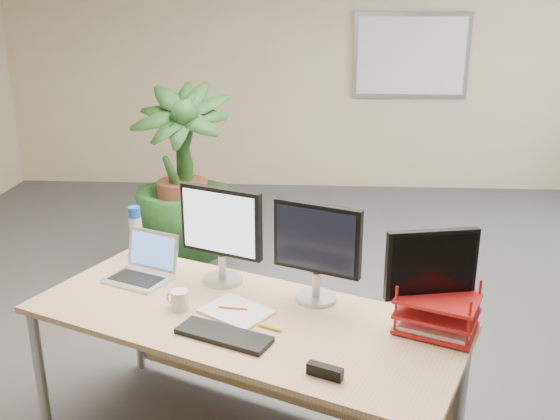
# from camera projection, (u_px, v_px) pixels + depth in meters

# --- Properties ---
(floor) EXTENTS (8.00, 8.00, 0.00)m
(floor) POSITION_uv_depth(u_px,v_px,m) (286.00, 369.00, 3.82)
(floor) COLOR #414146
(floor) RESTS_ON ground
(back_wall) EXTENTS (7.00, 0.04, 2.70)m
(back_wall) POSITION_uv_depth(u_px,v_px,m) (304.00, 73.00, 7.18)
(back_wall) COLOR beige
(back_wall) RESTS_ON floor
(whiteboard) EXTENTS (1.30, 0.04, 0.95)m
(whiteboard) POSITION_uv_depth(u_px,v_px,m) (411.00, 56.00, 7.01)
(whiteboard) COLOR #9E9EA2
(whiteboard) RESTS_ON back_wall
(desk) EXTENTS (2.17, 1.57, 0.77)m
(desk) POSITION_uv_depth(u_px,v_px,m) (255.00, 335.00, 3.02)
(desk) COLOR tan
(desk) RESTS_ON floor
(floor_plant) EXTENTS (0.93, 0.93, 1.50)m
(floor_plant) POSITION_uv_depth(u_px,v_px,m) (183.00, 185.00, 4.95)
(floor_plant) COLOR #123314
(floor_plant) RESTS_ON floor
(monitor_left) EXTENTS (0.43, 0.22, 0.50)m
(monitor_left) POSITION_uv_depth(u_px,v_px,m) (221.00, 229.00, 3.12)
(monitor_left) COLOR #B6B5BA
(monitor_left) RESTS_ON desk
(monitor_right) EXTENTS (0.42, 0.21, 0.49)m
(monitor_right) POSITION_uv_depth(u_px,v_px,m) (317.00, 246.00, 2.93)
(monitor_right) COLOR #B6B5BA
(monitor_right) RESTS_ON desk
(monitor_dark) EXTENTS (0.41, 0.18, 0.45)m
(monitor_dark) POSITION_uv_depth(u_px,v_px,m) (431.00, 272.00, 2.70)
(monitor_dark) COLOR #B6B5BA
(monitor_dark) RESTS_ON desk
(laptop) EXTENTS (0.40, 0.38, 0.22)m
(laptop) POSITION_uv_depth(u_px,v_px,m) (144.00, 266.00, 3.25)
(laptop) COLOR white
(laptop) RESTS_ON desk
(keyboard) EXTENTS (0.44, 0.30, 0.02)m
(keyboard) POSITION_uv_depth(u_px,v_px,m) (224.00, 335.00, 2.68)
(keyboard) COLOR black
(keyboard) RESTS_ON desk
(coffee_mug) EXTENTS (0.12, 0.08, 0.09)m
(coffee_mug) POSITION_uv_depth(u_px,v_px,m) (179.00, 300.00, 2.91)
(coffee_mug) COLOR white
(coffee_mug) RESTS_ON desk
(spiral_notebook) EXTENTS (0.38, 0.36, 0.01)m
(spiral_notebook) POSITION_uv_depth(u_px,v_px,m) (236.00, 311.00, 2.89)
(spiral_notebook) COLOR white
(spiral_notebook) RESTS_ON desk
(orange_pen) EXTENTS (0.14, 0.03, 0.01)m
(orange_pen) POSITION_uv_depth(u_px,v_px,m) (233.00, 308.00, 2.90)
(orange_pen) COLOR orange
(orange_pen) RESTS_ON spiral_notebook
(yellow_highlighter) EXTENTS (0.11, 0.06, 0.02)m
(yellow_highlighter) POSITION_uv_depth(u_px,v_px,m) (270.00, 328.00, 2.75)
(yellow_highlighter) COLOR yellow
(yellow_highlighter) RESTS_ON desk
(water_bottle) EXTENTS (0.07, 0.07, 0.29)m
(water_bottle) POSITION_uv_depth(u_px,v_px,m) (136.00, 232.00, 3.50)
(water_bottle) COLOR silver
(water_bottle) RESTS_ON desk
(letter_tray) EXTENTS (0.41, 0.37, 0.16)m
(letter_tray) POSITION_uv_depth(u_px,v_px,m) (437.00, 316.00, 2.71)
(letter_tray) COLOR #B11516
(letter_tray) RESTS_ON desk
(stapler) EXTENTS (0.15, 0.09, 0.05)m
(stapler) POSITION_uv_depth(u_px,v_px,m) (325.00, 371.00, 2.39)
(stapler) COLOR black
(stapler) RESTS_ON desk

